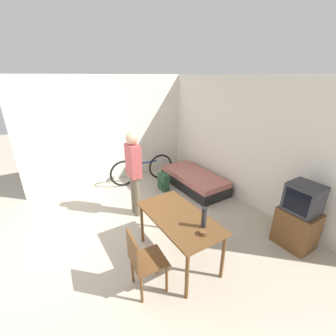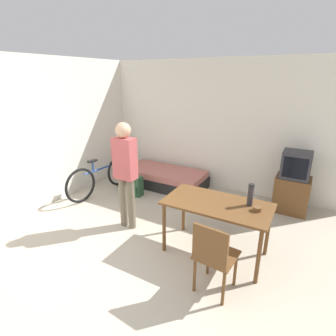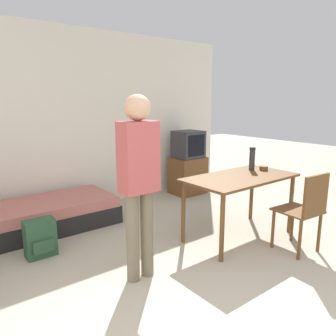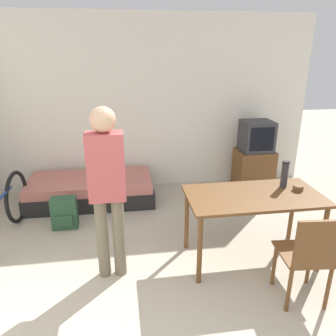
# 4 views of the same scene
# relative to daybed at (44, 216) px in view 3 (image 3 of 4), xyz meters

# --- Properties ---
(wall_back) EXTENTS (5.57, 0.06, 2.70)m
(wall_back) POSITION_rel_daybed_xyz_m (0.78, 0.54, 1.17)
(wall_back) COLOR silver
(wall_back) RESTS_ON ground_plane
(daybed) EXTENTS (1.84, 0.86, 0.37)m
(daybed) POSITION_rel_daybed_xyz_m (0.00, 0.00, 0.00)
(daybed) COLOR black
(daybed) RESTS_ON ground_plane
(tv) EXTENTS (0.58, 0.46, 1.13)m
(tv) POSITION_rel_daybed_xyz_m (2.59, 0.10, 0.34)
(tv) COLOR brown
(tv) RESTS_ON ground_plane
(dining_table) EXTENTS (1.39, 0.73, 0.77)m
(dining_table) POSITION_rel_daybed_xyz_m (1.80, -1.73, 0.50)
(dining_table) COLOR brown
(dining_table) RESTS_ON ground_plane
(wooden_chair) EXTENTS (0.46, 0.46, 0.91)m
(wooden_chair) POSITION_rel_daybed_xyz_m (2.03, -2.45, 0.33)
(wooden_chair) COLOR brown
(wooden_chair) RESTS_ON ground_plane
(person_standing) EXTENTS (0.34, 0.23, 1.72)m
(person_standing) POSITION_rel_daybed_xyz_m (0.33, -1.77, 0.82)
(person_standing) COLOR #6B604C
(person_standing) RESTS_ON ground_plane
(thermos_flask) EXTENTS (0.08, 0.08, 0.30)m
(thermos_flask) POSITION_rel_daybed_xyz_m (2.19, -1.59, 0.75)
(thermos_flask) COLOR #2D2D33
(thermos_flask) RESTS_ON dining_table
(mate_bowl) EXTENTS (0.11, 0.11, 0.05)m
(mate_bowl) POSITION_rel_daybed_xyz_m (2.30, -1.69, 0.61)
(mate_bowl) COLOR brown
(mate_bowl) RESTS_ON dining_table
(backpack) EXTENTS (0.31, 0.20, 0.42)m
(backpack) POSITION_rel_daybed_xyz_m (-0.28, -0.75, 0.02)
(backpack) COLOR #284C33
(backpack) RESTS_ON ground_plane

